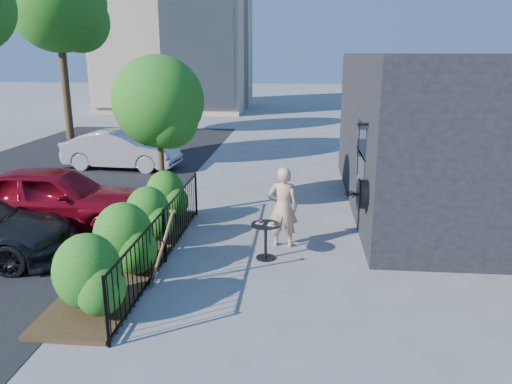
# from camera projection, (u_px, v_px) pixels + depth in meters

# --- Properties ---
(ground) EXTENTS (120.00, 120.00, 0.00)m
(ground) POSITION_uv_depth(u_px,v_px,m) (240.00, 265.00, 9.80)
(ground) COLOR gray
(ground) RESTS_ON ground
(shop_building) EXTENTS (6.22, 9.00, 4.00)m
(shop_building) POSITION_uv_depth(u_px,v_px,m) (468.00, 133.00, 13.09)
(shop_building) COLOR black
(shop_building) RESTS_ON ground
(fence) EXTENTS (0.05, 6.05, 1.10)m
(fence) POSITION_uv_depth(u_px,v_px,m) (164.00, 235.00, 9.79)
(fence) COLOR black
(fence) RESTS_ON ground
(planting_bed) EXTENTS (1.30, 6.00, 0.08)m
(planting_bed) POSITION_uv_depth(u_px,v_px,m) (132.00, 259.00, 9.99)
(planting_bed) COLOR #382616
(planting_bed) RESTS_ON ground
(shrubs) EXTENTS (1.10, 5.60, 1.24)m
(shrubs) POSITION_uv_depth(u_px,v_px,m) (136.00, 226.00, 9.90)
(shrubs) COLOR #1B6216
(shrubs) RESTS_ON ground
(patio_tree) EXTENTS (2.20, 2.20, 3.94)m
(patio_tree) POSITION_uv_depth(u_px,v_px,m) (161.00, 107.00, 11.90)
(patio_tree) COLOR #3F2B19
(patio_tree) RESTS_ON ground
(street_tree_far) EXTENTS (4.40, 4.40, 8.28)m
(street_tree_far) POSITION_uv_depth(u_px,v_px,m) (59.00, 9.00, 22.48)
(street_tree_far) COLOR #3F2B19
(street_tree_far) RESTS_ON ground
(cafe_table) EXTENTS (0.59, 0.59, 0.79)m
(cafe_table) POSITION_uv_depth(u_px,v_px,m) (266.00, 235.00, 9.97)
(cafe_table) COLOR black
(cafe_table) RESTS_ON ground
(woman) EXTENTS (0.66, 0.45, 1.74)m
(woman) POSITION_uv_depth(u_px,v_px,m) (283.00, 207.00, 10.55)
(woman) COLOR tan
(woman) RESTS_ON ground
(shovel) EXTENTS (0.51, 0.19, 1.48)m
(shovel) POSITION_uv_depth(u_px,v_px,m) (161.00, 253.00, 8.71)
(shovel) COLOR brown
(shovel) RESTS_ON ground
(car_red) EXTENTS (4.54, 2.06, 1.51)m
(car_red) POSITION_uv_depth(u_px,v_px,m) (53.00, 198.00, 11.65)
(car_red) COLOR maroon
(car_red) RESTS_ON ground
(car_silver) EXTENTS (4.23, 1.79, 1.36)m
(car_silver) POSITION_uv_depth(u_px,v_px,m) (121.00, 150.00, 17.81)
(car_silver) COLOR #B0B0B5
(car_silver) RESTS_ON ground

